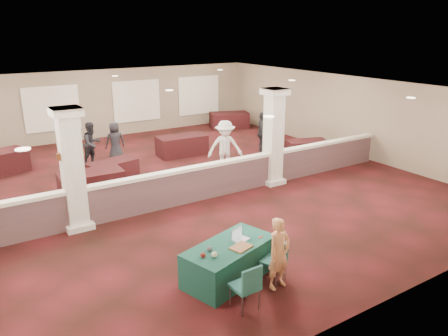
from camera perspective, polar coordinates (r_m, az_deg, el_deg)
ground at (r=14.66m, az=-6.69°, el=-2.39°), size 16.00×16.00×0.00m
wall_back at (r=21.54m, az=-16.35°, el=7.96°), size 16.00×0.04×3.20m
wall_front at (r=8.15m, az=18.78°, el=-8.17°), size 16.00×0.04×3.20m
wall_right at (r=18.97m, az=15.52°, el=6.76°), size 0.04×16.00×3.20m
ceiling at (r=13.89m, az=-7.17°, el=10.10°), size 16.00×16.00×0.02m
partition_wall at (r=13.21m, az=-3.90°, el=-1.99°), size 15.60×0.28×1.10m
column_left at (r=11.70m, az=-19.21°, el=-0.09°), size 0.72×0.72×3.20m
column_right at (r=14.51m, az=6.47°, el=4.17°), size 0.72×0.72×3.20m
sconce_left at (r=11.55m, az=-20.73°, el=1.39°), size 0.12×0.12×0.18m
sconce_right at (r=11.66m, az=-18.06°, el=1.83°), size 0.12×0.12×0.18m
near_table at (r=9.33m, az=0.71°, el=-12.09°), size 2.21×1.54×0.77m
conf_chair_main at (r=9.21m, az=6.94°, el=-11.67°), size 0.57×0.57×0.89m
conf_chair_side at (r=8.30m, az=3.12°, el=-14.90°), size 0.48×0.49×0.94m
woman at (r=8.93m, az=7.18°, el=-11.01°), size 0.58×0.42×1.50m
far_table_front_left at (r=14.26m, az=-16.89°, el=-1.98°), size 1.96×1.04×0.78m
far_table_front_center at (r=15.56m, az=-14.35°, el=-0.31°), size 1.81×1.18×0.68m
far_table_front_right at (r=18.22m, az=10.75°, el=2.56°), size 1.82×1.33×0.66m
far_table_back_center at (r=18.12m, az=-5.52°, el=2.95°), size 2.05×1.12×0.81m
far_table_back_right at (r=23.11m, az=0.70°, el=6.28°), size 2.20×1.62×0.80m
attendee_a at (r=17.35m, az=-16.85°, el=3.05°), size 0.91×0.74×1.67m
attendee_b at (r=15.64m, az=0.14°, el=2.74°), size 1.36×1.03×1.93m
attendee_c at (r=18.24m, az=4.99°, el=4.58°), size 1.01×1.11×1.75m
attendee_d at (r=17.71m, az=-14.04°, el=3.39°), size 0.80×0.48×1.56m
laptop_base at (r=9.33m, az=2.24°, el=-9.35°), size 0.40×0.33×0.02m
laptop_screen at (r=9.34m, az=1.66°, el=-8.44°), size 0.34×0.11×0.23m
screen_glow at (r=9.34m, az=1.69°, el=-8.54°), size 0.30×0.10×0.20m
knitting at (r=9.03m, az=2.24°, el=-10.29°), size 0.50×0.43×0.03m
yarn_cream at (r=8.67m, az=-1.25°, el=-11.23°), size 0.12×0.12×0.12m
yarn_red at (r=8.66m, az=-2.76°, el=-11.31°), size 0.11×0.11×0.11m
yarn_grey at (r=8.88m, az=-1.93°, el=-10.52°), size 0.11×0.11×0.11m
scissors at (r=9.46m, az=4.82°, el=-9.00°), size 0.13×0.07×0.01m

